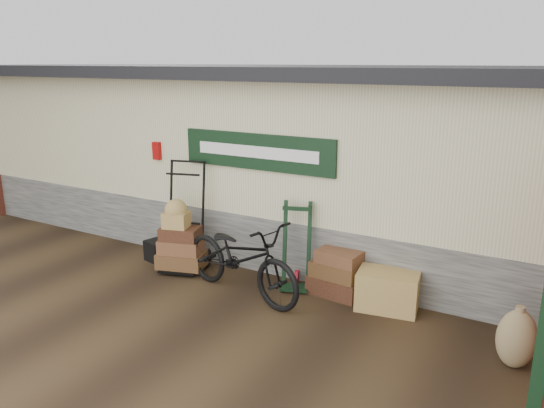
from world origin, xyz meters
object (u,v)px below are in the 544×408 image
(suitcase_stack, at_px, (337,272))
(black_trunk, at_px, (157,251))
(wicker_hamper, at_px, (388,291))
(green_barrow, at_px, (296,246))
(bicycle, at_px, (241,253))
(porter_trolley, at_px, (185,215))

(suitcase_stack, relative_size, black_trunk, 2.20)
(suitcase_stack, distance_m, wicker_hamper, 0.80)
(green_barrow, xyz_separation_m, bicycle, (-0.56, -0.64, -0.01))
(green_barrow, relative_size, bicycle, 0.59)
(porter_trolley, bearing_deg, black_trunk, 164.77)
(suitcase_stack, bearing_deg, green_barrow, -173.45)
(wicker_hamper, bearing_deg, bicycle, -162.39)
(black_trunk, bearing_deg, suitcase_stack, 5.03)
(porter_trolley, bearing_deg, wicker_hamper, -13.90)
(porter_trolley, relative_size, black_trunk, 5.07)
(wicker_hamper, bearing_deg, suitcase_stack, 173.77)
(green_barrow, xyz_separation_m, suitcase_stack, (0.62, 0.07, -0.31))
(suitcase_stack, bearing_deg, wicker_hamper, -6.23)
(green_barrow, bearing_deg, bicycle, -150.14)
(green_barrow, distance_m, black_trunk, 2.60)
(porter_trolley, distance_m, suitcase_stack, 2.62)
(porter_trolley, bearing_deg, green_barrow, -11.27)
(porter_trolley, xyz_separation_m, wicker_hamper, (3.34, 0.17, -0.62))
(green_barrow, distance_m, suitcase_stack, 0.70)
(suitcase_stack, bearing_deg, porter_trolley, -174.14)
(green_barrow, bearing_deg, suitcase_stack, -12.43)
(porter_trolley, distance_m, wicker_hamper, 3.40)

